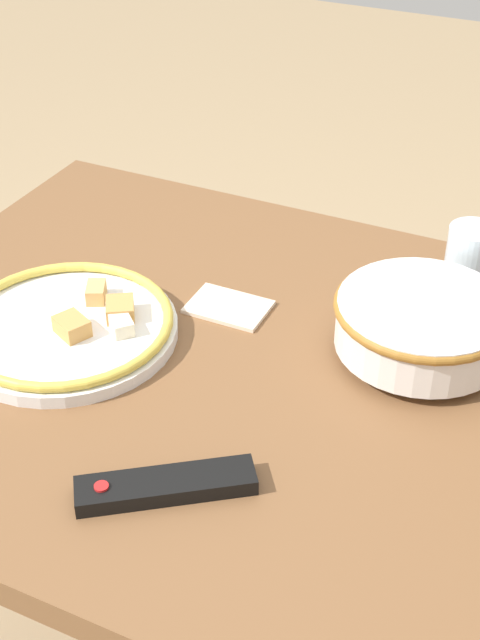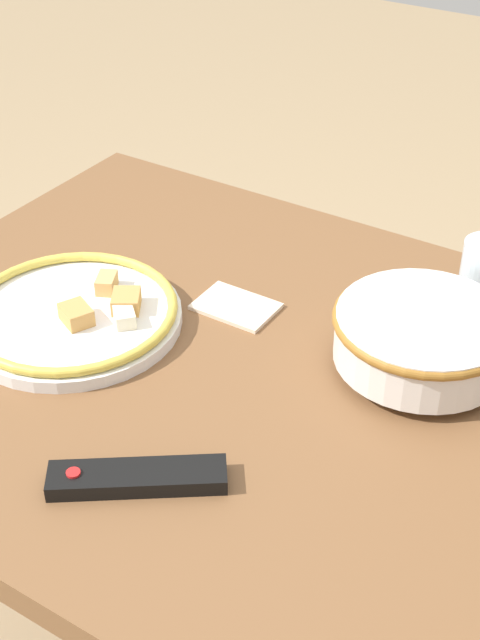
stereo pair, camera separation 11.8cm
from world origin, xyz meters
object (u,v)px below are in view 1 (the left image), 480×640
(tv_remote, at_px, (166,486))
(noodle_bowl, at_px, (422,324))
(food_plate, at_px, (67,326))
(drinking_glass, at_px, (470,262))

(tv_remote, bearing_deg, noodle_bowl, -61.94)
(noodle_bowl, height_order, food_plate, noodle_bowl)
(tv_remote, height_order, drinking_glass, drinking_glass)
(noodle_bowl, distance_m, tv_remote, 0.41)
(noodle_bowl, bearing_deg, drinking_glass, -97.68)
(noodle_bowl, xyz_separation_m, tv_remote, (0.18, 0.36, -0.04))
(food_plate, relative_size, drinking_glass, 2.78)
(noodle_bowl, xyz_separation_m, food_plate, (0.44, 0.17, -0.03))
(noodle_bowl, height_order, tv_remote, noodle_bowl)
(drinking_glass, bearing_deg, food_plate, 35.62)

